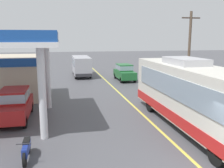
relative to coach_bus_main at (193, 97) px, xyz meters
The scene contains 9 objects.
ground 15.24m from the coach_bus_main, 96.93° to the left, with size 120.00×120.00×0.00m, color #4C4C51.
lane_divider_stripe 10.34m from the coach_bus_main, 100.32° to the left, with size 0.16×50.00×0.01m, color #D8CC4C.
coach_bus_main is the anchor object (origin of this frame).
car_at_pump 10.13m from the coach_bus_main, 160.79° to the left, with size 1.70×4.20×1.82m.
minibus_opposing_lane 19.99m from the coach_bus_main, 102.24° to the left, with size 2.04×6.13×2.44m.
motorcycle_parked_forecourt 8.57m from the coach_bus_main, 166.85° to the right, with size 0.55×1.80×0.92m.
pedestrian_near_pump 9.74m from the coach_bus_main, 163.13° to the left, with size 0.55×0.22×1.66m.
car_trailing_behind_bus 15.42m from the coach_bus_main, 89.01° to the left, with size 1.70×4.20×1.82m.
utility_pole_roadside 11.36m from the coach_bus_main, 62.69° to the left, with size 1.80×0.24×7.18m.
Camera 1 is at (-4.96, -6.65, 4.79)m, focal length 39.76 mm.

